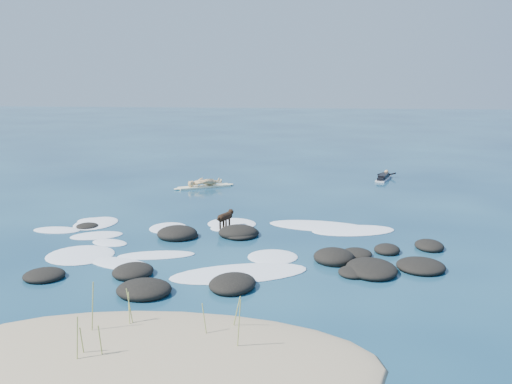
# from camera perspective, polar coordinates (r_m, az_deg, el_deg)

# --- Properties ---
(ground) EXTENTS (160.00, 160.00, 0.00)m
(ground) POSITION_cam_1_polar(r_m,az_deg,el_deg) (19.37, -3.02, -4.94)
(ground) COLOR #0A2642
(ground) RESTS_ON ground
(sand_dune) EXTENTS (9.00, 4.40, 0.60)m
(sand_dune) POSITION_cam_1_polar(r_m,az_deg,el_deg) (11.92, -9.82, -16.09)
(sand_dune) COLOR #9E8966
(sand_dune) RESTS_ON ground
(dune_grass) EXTENTS (3.25, 1.92, 1.22)m
(dune_grass) POSITION_cam_1_polar(r_m,az_deg,el_deg) (12.04, -11.05, -12.73)
(dune_grass) COLOR #9EAB53
(dune_grass) RESTS_ON ground
(reef_rocks) EXTENTS (13.97, 7.24, 0.51)m
(reef_rocks) POSITION_cam_1_polar(r_m,az_deg,el_deg) (17.44, 0.26, -6.45)
(reef_rocks) COLOR black
(reef_rocks) RESTS_ON ground
(breaking_foam) EXTENTS (13.21, 7.95, 0.12)m
(breaking_foam) POSITION_cam_1_polar(r_m,az_deg,el_deg) (19.50, -5.23, -4.83)
(breaking_foam) COLOR white
(breaking_foam) RESTS_ON ground
(standing_surfer_rig) EXTENTS (2.86, 1.87, 1.80)m
(standing_surfer_rig) POSITION_cam_1_polar(r_m,az_deg,el_deg) (28.47, -5.21, 1.85)
(standing_surfer_rig) COLOR #F4F1C3
(standing_surfer_rig) RESTS_ON ground
(paddling_surfer_rig) EXTENTS (1.28, 2.33, 0.41)m
(paddling_surfer_rig) POSITION_cam_1_polar(r_m,az_deg,el_deg) (31.44, 12.65, 1.48)
(paddling_surfer_rig) COLOR white
(paddling_surfer_rig) RESTS_ON ground
(dog) EXTENTS (0.57, 1.05, 0.71)m
(dog) POSITION_cam_1_polar(r_m,az_deg,el_deg) (20.73, -3.06, -2.48)
(dog) COLOR black
(dog) RESTS_ON ground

